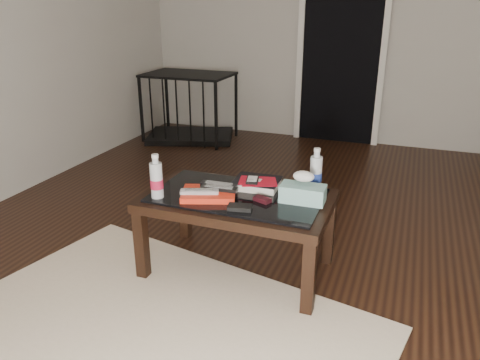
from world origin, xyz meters
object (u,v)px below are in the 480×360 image
(pet_crate, at_px, (190,118))
(textbook, at_px, (257,183))
(water_bottle_left, at_px, (156,176))
(tissue_box, at_px, (303,194))
(water_bottle_right, at_px, (316,169))
(coffee_table, at_px, (238,205))

(pet_crate, height_order, textbook, pet_crate)
(textbook, height_order, water_bottle_left, water_bottle_left)
(tissue_box, bearing_deg, textbook, 158.39)
(pet_crate, xyz_separation_m, textbook, (1.50, -2.18, 0.25))
(water_bottle_left, height_order, water_bottle_right, same)
(coffee_table, relative_size, textbook, 4.00)
(coffee_table, bearing_deg, tissue_box, 5.11)
(coffee_table, bearing_deg, pet_crate, 121.79)
(coffee_table, distance_m, pet_crate, 2.73)
(pet_crate, height_order, tissue_box, pet_crate)
(coffee_table, relative_size, tissue_box, 4.35)
(pet_crate, distance_m, textbook, 2.66)
(water_bottle_left, relative_size, water_bottle_right, 1.00)
(pet_crate, relative_size, water_bottle_left, 4.39)
(coffee_table, relative_size, pet_crate, 0.96)
(textbook, bearing_deg, tissue_box, -22.44)
(tissue_box, bearing_deg, pet_crate, 126.56)
(textbook, relative_size, water_bottle_left, 1.05)
(pet_crate, xyz_separation_m, tissue_box, (1.78, -2.28, 0.28))
(coffee_table, xyz_separation_m, textbook, (0.06, 0.14, 0.09))
(textbook, bearing_deg, coffee_table, -116.94)
(pet_crate, xyz_separation_m, water_bottle_left, (1.05, -2.49, 0.35))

